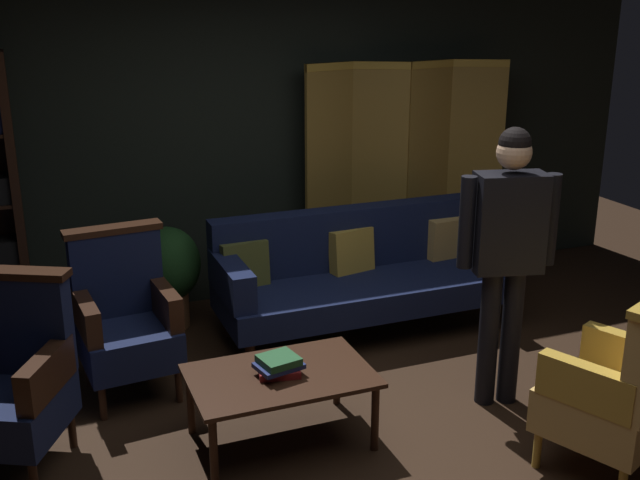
{
  "coord_description": "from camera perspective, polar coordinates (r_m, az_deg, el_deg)",
  "views": [
    {
      "loc": [
        -1.65,
        -3.39,
        2.39
      ],
      "look_at": [
        0.0,
        0.8,
        0.95
      ],
      "focal_mm": 42.83,
      "sensor_mm": 36.0,
      "label": 1
    }
  ],
  "objects": [
    {
      "name": "book_green_cloth",
      "position": [
        4.2,
        -3.1,
        -8.95
      ],
      "size": [
        0.23,
        0.22,
        0.04
      ],
      "primitive_type": "cube",
      "rotation": [
        0.0,
        0.0,
        0.2
      ],
      "color": "#1E4C28",
      "rests_on": "book_navy_cloth"
    },
    {
      "name": "armchair_gilt_accent",
      "position": [
        4.23,
        21.47,
        -10.29
      ],
      "size": [
        0.76,
        0.76,
        1.04
      ],
      "color": "#B78E33",
      "rests_on": "ground_plane"
    },
    {
      "name": "folding_screen",
      "position": [
        6.4,
        6.26,
        4.98
      ],
      "size": [
        1.71,
        0.35,
        1.9
      ],
      "color": "olive",
      "rests_on": "ground_plane"
    },
    {
      "name": "armchair_wing_left",
      "position": [
        4.9,
        -14.34,
        -5.67
      ],
      "size": [
        0.63,
        0.62,
        1.04
      ],
      "color": "black",
      "rests_on": "ground_plane"
    },
    {
      "name": "book_navy_cloth",
      "position": [
        4.21,
        -3.1,
        -9.36
      ],
      "size": [
        0.27,
        0.23,
        0.03
      ],
      "primitive_type": "cube",
      "rotation": [
        0.0,
        0.0,
        0.2
      ],
      "color": "navy",
      "rests_on": "book_red_leather"
    },
    {
      "name": "potted_plant",
      "position": [
        5.78,
        -11.29,
        -2.24
      ],
      "size": [
        0.49,
        0.49,
        0.78
      ],
      "color": "brown",
      "rests_on": "ground_plane"
    },
    {
      "name": "standing_figure",
      "position": [
        4.55,
        13.8,
        -0.24
      ],
      "size": [
        0.57,
        0.3,
        1.7
      ],
      "color": "black",
      "rests_on": "ground_plane"
    },
    {
      "name": "book_red_leather",
      "position": [
        4.23,
        -3.09,
        -9.76
      ],
      "size": [
        0.25,
        0.2,
        0.04
      ],
      "primitive_type": "cube",
      "rotation": [
        0.0,
        0.0,
        -0.2
      ],
      "color": "maroon",
      "rests_on": "coffee_table"
    },
    {
      "name": "ground_plane",
      "position": [
        4.46,
        3.9,
        -14.7
      ],
      "size": [
        10.0,
        10.0,
        0.0
      ],
      "primitive_type": "plane",
      "color": "black"
    },
    {
      "name": "back_wall",
      "position": [
        6.14,
        -5.71,
        8.4
      ],
      "size": [
        7.2,
        0.1,
        2.8
      ],
      "primitive_type": "cube",
      "color": "black",
      "rests_on": "ground_plane"
    },
    {
      "name": "coffee_table",
      "position": [
        4.26,
        -2.97,
        -10.51
      ],
      "size": [
        1.0,
        0.64,
        0.42
      ],
      "color": "black",
      "rests_on": "ground_plane"
    },
    {
      "name": "velvet_couch",
      "position": [
        5.66,
        2.76,
        -2.28
      ],
      "size": [
        2.12,
        0.78,
        0.88
      ],
      "color": "black",
      "rests_on": "ground_plane"
    },
    {
      "name": "armchair_wing_right",
      "position": [
        4.34,
        -22.2,
        -9.63
      ],
      "size": [
        0.78,
        0.78,
        1.04
      ],
      "color": "black",
      "rests_on": "ground_plane"
    }
  ]
}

